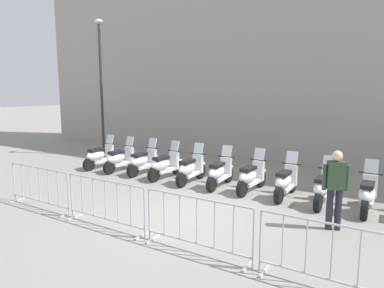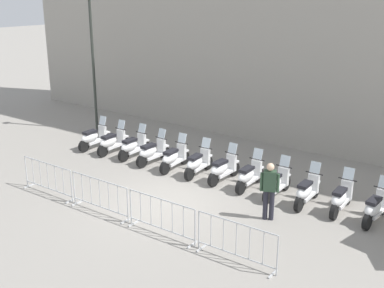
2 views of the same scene
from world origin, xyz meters
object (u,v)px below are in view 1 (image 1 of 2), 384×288
(motorcycle_0, at_px, (100,156))
(motorcycle_3, at_px, (165,166))
(motorcycle_1, at_px, (120,159))
(barrier_segment_2, at_px, (197,226))
(motorcycle_4, at_px, (190,169))
(barrier_segment_3, at_px, (331,258))
(motorcycle_2, at_px, (143,162))
(barrier_segment_0, at_px, (39,188))
(barrier_segment_1, at_px, (105,204))
(motorcycle_6, at_px, (251,177))
(officer_mid_plaza, at_px, (335,185))
(motorcycle_5, at_px, (219,173))
(motorcycle_7, at_px, (285,182))
(street_lamp, at_px, (101,76))
(motorcycle_9, at_px, (367,195))
(motorcycle_8, at_px, (323,189))

(motorcycle_0, relative_size, motorcycle_3, 0.99)
(motorcycle_1, xyz_separation_m, barrier_segment_2, (6.50, -2.78, 0.07))
(motorcycle_4, relative_size, barrier_segment_3, 0.77)
(motorcycle_2, relative_size, barrier_segment_0, 0.78)
(barrier_segment_0, distance_m, barrier_segment_1, 2.34)
(motorcycle_6, height_order, barrier_segment_3, motorcycle_6)
(barrier_segment_3, bearing_deg, officer_mid_plaza, 111.19)
(motorcycle_4, bearing_deg, motorcycle_3, -169.14)
(motorcycle_2, relative_size, barrier_segment_1, 0.78)
(motorcycle_2, height_order, motorcycle_4, same)
(motorcycle_5, relative_size, barrier_segment_0, 0.77)
(motorcycle_4, bearing_deg, motorcycle_5, 14.74)
(motorcycle_2, bearing_deg, motorcycle_1, -163.29)
(motorcycle_7, height_order, street_lamp, street_lamp)
(motorcycle_5, distance_m, officer_mid_plaza, 3.98)
(motorcycle_3, bearing_deg, motorcycle_5, 12.79)
(motorcycle_0, relative_size, motorcycle_5, 1.01)
(motorcycle_3, bearing_deg, barrier_segment_3, -21.90)
(motorcycle_5, height_order, barrier_segment_1, motorcycle_5)
(motorcycle_4, height_order, barrier_segment_3, motorcycle_4)
(motorcycle_5, xyz_separation_m, officer_mid_plaza, (3.86, -0.82, 0.53))
(street_lamp, bearing_deg, barrier_segment_0, -44.73)
(officer_mid_plaza, bearing_deg, motorcycle_1, -179.60)
(motorcycle_0, xyz_separation_m, motorcycle_7, (7.02, 1.55, 0.00))
(motorcycle_0, bearing_deg, street_lamp, 144.88)
(motorcycle_5, xyz_separation_m, motorcycle_9, (4.03, 0.78, 0.00))
(motorcycle_2, bearing_deg, barrier_segment_3, -18.43)
(motorcycle_1, height_order, motorcycle_9, same)
(motorcycle_2, bearing_deg, motorcycle_4, 8.99)
(motorcycle_8, bearing_deg, street_lamp, -179.06)
(motorcycle_0, relative_size, motorcycle_6, 1.00)
(motorcycle_1, relative_size, barrier_segment_3, 0.78)
(motorcycle_3, bearing_deg, motorcycle_8, 11.45)
(motorcycle_2, xyz_separation_m, barrier_segment_1, (3.23, -3.56, 0.07))
(motorcycle_0, bearing_deg, motorcycle_7, 12.43)
(motorcycle_2, distance_m, street_lamp, 5.29)
(motorcycle_7, distance_m, motorcycle_9, 2.06)
(motorcycle_8, distance_m, street_lamp, 10.66)
(motorcycle_0, xyz_separation_m, barrier_segment_1, (5.22, -3.04, 0.07))
(barrier_segment_3, bearing_deg, motorcycle_9, 100.59)
(street_lamp, height_order, officer_mid_plaza, street_lamp)
(motorcycle_1, xyz_separation_m, motorcycle_6, (5.01, 1.13, 0.00))
(motorcycle_7, bearing_deg, motorcycle_4, -166.86)
(motorcycle_3, bearing_deg, motorcycle_7, 12.57)
(motorcycle_0, xyz_separation_m, motorcycle_1, (1.00, 0.23, 0.00))
(barrier_segment_0, height_order, officer_mid_plaza, officer_mid_plaza)
(motorcycle_0, distance_m, motorcycle_4, 4.11)
(motorcycle_0, distance_m, officer_mid_plaza, 8.90)
(motorcycle_5, distance_m, barrier_segment_1, 4.15)
(motorcycle_5, xyz_separation_m, street_lamp, (-7.16, 0.40, 3.15))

